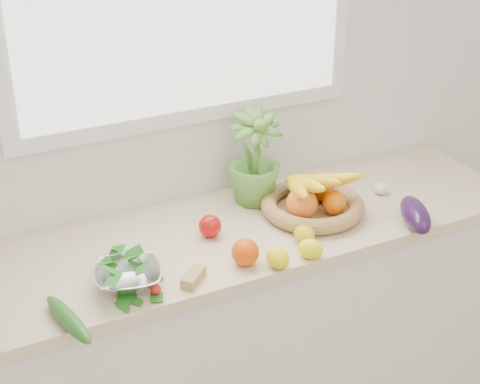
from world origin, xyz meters
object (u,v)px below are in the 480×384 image
cucumber (68,319)px  fruit_basket (312,200)px  colander_with_spinach (128,272)px  potted_herb (255,158)px  eggplant (415,215)px  apple (210,226)px

cucumber → fruit_basket: fruit_basket is taller
fruit_basket → colander_with_spinach: fruit_basket is taller
cucumber → potted_herb: potted_herb is taller
cucumber → fruit_basket: 0.99m
cucumber → potted_herb: bearing=27.7°
eggplant → fruit_basket: bearing=138.0°
apple → fruit_basket: bearing=-2.9°
apple → colander_with_spinach: colander_with_spinach is taller
eggplant → cucumber: size_ratio=0.86×
apple → potted_herb: (0.26, 0.16, 0.14)m
eggplant → potted_herb: bearing=134.2°
potted_herb → colander_with_spinach: bearing=-151.7°
eggplant → potted_herb: size_ratio=0.66×
fruit_basket → colander_with_spinach: (-0.75, -0.15, 0.00)m
apple → eggplant: (0.66, -0.26, 0.01)m
eggplant → colander_with_spinach: (-1.01, 0.10, 0.01)m
apple → fruit_basket: fruit_basket is taller
eggplant → potted_herb: potted_herb is taller
fruit_basket → colander_with_spinach: 0.76m
potted_herb → colander_with_spinach: size_ratio=1.37×
colander_with_spinach → cucumber: bearing=-153.8°
potted_herb → colander_with_spinach: potted_herb is taller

